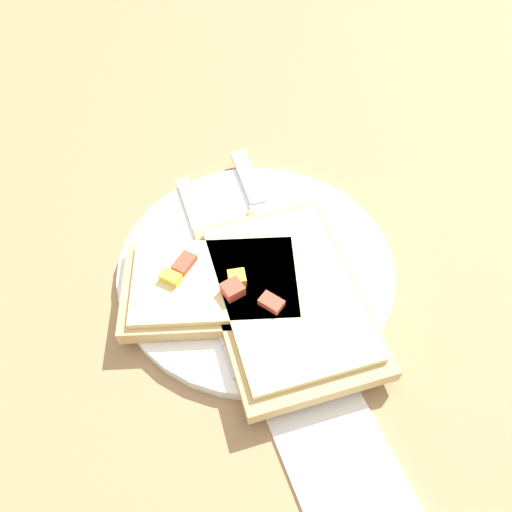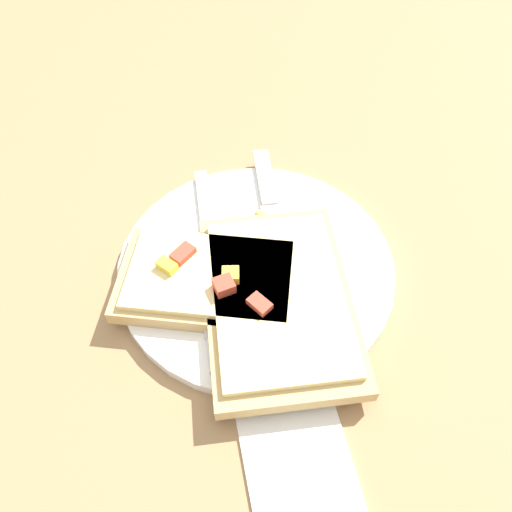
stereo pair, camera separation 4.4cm
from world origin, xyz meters
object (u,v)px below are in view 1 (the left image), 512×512
(knife, at_px, (261,211))
(pizza_slice_corner, at_px, (215,285))
(napkin, at_px, (349,481))
(pizza_slice_main, at_px, (287,296))
(plate, at_px, (256,267))
(fork, at_px, (215,274))

(knife, height_order, pizza_slice_corner, pizza_slice_corner)
(pizza_slice_corner, bearing_deg, napkin, 120.41)
(pizza_slice_corner, xyz_separation_m, napkin, (-0.18, -0.04, -0.02))
(pizza_slice_main, relative_size, napkin, 1.52)
(knife, bearing_deg, pizza_slice_main, -4.88)
(plate, height_order, pizza_slice_main, pizza_slice_main)
(pizza_slice_main, height_order, napkin, pizza_slice_main)
(plate, relative_size, pizza_slice_corner, 1.41)
(fork, bearing_deg, pizza_slice_main, 48.25)
(fork, distance_m, napkin, 0.20)
(fork, bearing_deg, plate, 93.59)
(fork, distance_m, pizza_slice_main, 0.07)
(plate, bearing_deg, pizza_slice_corner, 110.19)
(fork, xyz_separation_m, pizza_slice_main, (-0.05, -0.05, 0.01))
(plate, height_order, napkin, plate)
(knife, bearing_deg, plate, -20.79)
(fork, xyz_separation_m, napkin, (-0.19, -0.03, -0.01))
(pizza_slice_main, xyz_separation_m, napkin, (-0.15, 0.01, -0.02))
(fork, height_order, pizza_slice_main, pizza_slice_main)
(napkin, bearing_deg, pizza_slice_main, -5.49)
(pizza_slice_main, bearing_deg, pizza_slice_corner, 63.52)
(pizza_slice_corner, bearing_deg, knife, -116.48)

